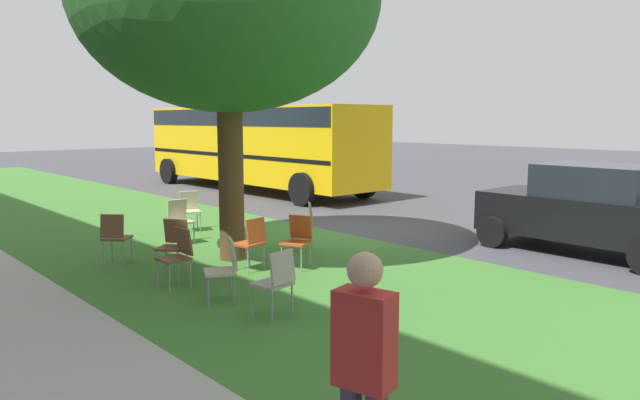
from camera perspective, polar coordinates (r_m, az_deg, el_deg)
name	(u,v)px	position (r m, az deg, el deg)	size (l,w,h in m)	color
ground	(346,231)	(13.06, 2.52, -3.06)	(80.00, 80.00, 0.00)	#424247
grass_verge	(223,253)	(11.10, -9.40, -5.10)	(48.00, 6.00, 0.01)	#3D752D
chair_0	(115,234)	(10.65, -19.24, -3.16)	(0.59, 0.59, 0.88)	brown
chair_1	(174,242)	(9.71, -14.01, -3.99)	(0.58, 0.58, 0.88)	brown
chair_2	(305,222)	(11.27, -1.42, -2.13)	(0.58, 0.58, 0.88)	#ADA393
chair_3	(298,237)	(9.80, -2.17, -3.65)	(0.55, 0.55, 0.88)	#C64C1E
chair_4	(180,218)	(12.06, -13.44, -1.69)	(0.44, 0.44, 0.88)	beige
chair_5	(225,266)	(8.04, -9.20, -6.30)	(0.55, 0.56, 0.88)	beige
chair_6	(190,208)	(13.39, -12.53, -0.72)	(0.53, 0.53, 0.88)	beige
chair_7	(252,240)	(9.67, -6.66, -3.85)	(0.48, 0.48, 0.88)	#C64C1E
chair_8	(178,253)	(8.93, -13.62, -5.00)	(0.42, 0.43, 0.88)	brown
chair_9	(276,279)	(7.33, -4.27, -7.61)	(0.48, 0.48, 0.88)	#ADA393
parked_car	(588,208)	(11.91, 24.57, -0.75)	(3.70, 1.92, 1.65)	black
school_bus	(256,140)	(20.64, -6.26, 5.83)	(10.40, 2.80, 2.88)	yellow
pedestrian_0	(364,375)	(3.74, 4.27, -16.53)	(0.40, 0.28, 1.69)	#3F3851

